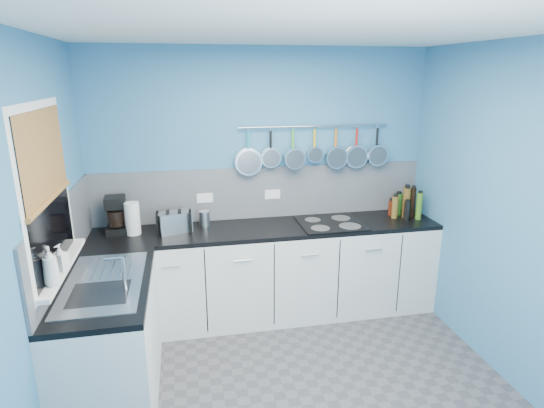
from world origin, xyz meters
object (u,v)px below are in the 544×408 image
object	(u,v)px
paper_towel	(133,219)
toaster	(174,222)
coffee_maker	(116,215)
hob	(331,224)
soap_bottle_b	(60,257)
soap_bottle_a	(50,266)
canister	(204,219)

from	to	relation	value
paper_towel	toaster	distance (m)	0.36
coffee_maker	hob	bearing A→B (deg)	-8.24
soap_bottle_b	coffee_maker	distance (m)	1.10
paper_towel	hob	xyz separation A→B (m)	(1.79, -0.09, -0.14)
paper_towel	toaster	size ratio (longest dim) A/B	1.01
coffee_maker	toaster	world-z (taller)	coffee_maker
paper_towel	soap_bottle_a	bearing A→B (deg)	-105.33
hob	toaster	bearing A→B (deg)	177.12
paper_towel	canister	world-z (taller)	paper_towel
soap_bottle_b	paper_towel	distance (m)	1.08
soap_bottle_b	canister	size ratio (longest dim) A/B	1.19
soap_bottle_a	paper_towel	xyz separation A→B (m)	(0.34, 1.24, -0.13)
soap_bottle_b	canister	xyz separation A→B (m)	(0.96, 1.12, -0.16)
paper_towel	soap_bottle_b	bearing A→B (deg)	-108.33
toaster	hob	size ratio (longest dim) A/B	0.49
canister	hob	size ratio (longest dim) A/B	0.25
soap_bottle_a	toaster	xyz separation A→B (m)	(0.69, 1.22, -0.18)
toaster	canister	size ratio (longest dim) A/B	1.98
canister	soap_bottle_a	bearing A→B (deg)	-125.84
paper_towel	coffee_maker	world-z (taller)	coffee_maker
soap_bottle_b	paper_towel	xyz separation A→B (m)	(0.34, 1.02, -0.09)
paper_towel	coffee_maker	bearing A→B (deg)	156.44
toaster	hob	xyz separation A→B (m)	(1.43, -0.07, -0.09)
hob	soap_bottle_b	bearing A→B (deg)	-156.21
toaster	canister	distance (m)	0.29
paper_towel	canister	bearing A→B (deg)	8.68
coffee_maker	hob	distance (m)	1.94
coffee_maker	toaster	xyz separation A→B (m)	(0.50, -0.08, -0.07)
soap_bottle_a	paper_towel	world-z (taller)	soap_bottle_a
soap_bottle_b	paper_towel	world-z (taller)	soap_bottle_b
soap_bottle_a	paper_towel	distance (m)	1.29
soap_bottle_b	soap_bottle_a	bearing A→B (deg)	-90.00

